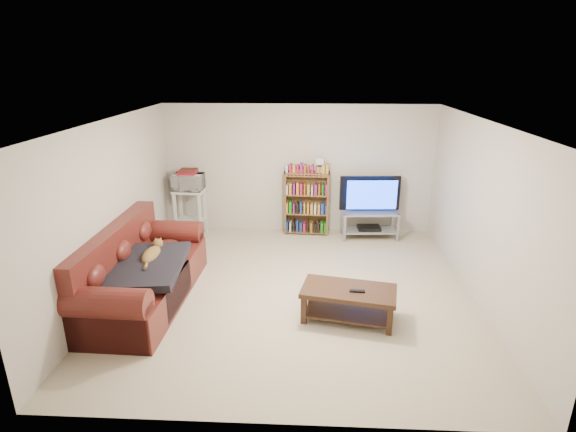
# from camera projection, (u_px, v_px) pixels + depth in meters

# --- Properties ---
(floor) EXTENTS (5.00, 5.00, 0.00)m
(floor) POSITION_uv_depth(u_px,v_px,m) (294.00, 291.00, 6.43)
(floor) COLOR beige
(floor) RESTS_ON ground
(ceiling) EXTENTS (5.00, 5.00, 0.00)m
(ceiling) POSITION_uv_depth(u_px,v_px,m) (294.00, 122.00, 5.65)
(ceiling) COLOR white
(ceiling) RESTS_ON ground
(wall_back) EXTENTS (5.00, 0.00, 5.00)m
(wall_back) POSITION_uv_depth(u_px,v_px,m) (299.00, 169.00, 8.40)
(wall_back) COLOR beige
(wall_back) RESTS_ON ground
(wall_front) EXTENTS (5.00, 0.00, 5.00)m
(wall_front) POSITION_uv_depth(u_px,v_px,m) (283.00, 309.00, 3.68)
(wall_front) COLOR beige
(wall_front) RESTS_ON ground
(wall_left) EXTENTS (0.00, 5.00, 5.00)m
(wall_left) POSITION_uv_depth(u_px,v_px,m) (112.00, 209.00, 6.16)
(wall_left) COLOR beige
(wall_left) RESTS_ON ground
(wall_right) EXTENTS (0.00, 5.00, 5.00)m
(wall_right) POSITION_uv_depth(u_px,v_px,m) (483.00, 215.00, 5.93)
(wall_right) COLOR beige
(wall_right) RESTS_ON ground
(sofa) EXTENTS (1.13, 2.47, 1.04)m
(sofa) POSITION_uv_depth(u_px,v_px,m) (138.00, 276.00, 6.09)
(sofa) COLOR #581C16
(sofa) RESTS_ON floor
(blanket) EXTENTS (1.01, 1.27, 0.20)m
(blanket) POSITION_uv_depth(u_px,v_px,m) (145.00, 266.00, 5.84)
(blanket) COLOR black
(blanket) RESTS_ON sofa
(cat) EXTENTS (0.29, 0.67, 0.20)m
(cat) POSITION_uv_depth(u_px,v_px,m) (151.00, 255.00, 6.03)
(cat) COLOR brown
(cat) RESTS_ON sofa
(coffee_table) EXTENTS (1.26, 0.80, 0.43)m
(coffee_table) POSITION_uv_depth(u_px,v_px,m) (349.00, 298.00, 5.65)
(coffee_table) COLOR #351F12
(coffee_table) RESTS_ON floor
(remote) EXTENTS (0.19, 0.06, 0.02)m
(remote) POSITION_uv_depth(u_px,v_px,m) (357.00, 291.00, 5.54)
(remote) COLOR black
(remote) RESTS_ON coffee_table
(tv_stand) EXTENTS (1.05, 0.53, 0.51)m
(tv_stand) POSITION_uv_depth(u_px,v_px,m) (369.00, 220.00, 8.28)
(tv_stand) COLOR #999EA3
(tv_stand) RESTS_ON floor
(television) EXTENTS (1.11, 0.22, 0.64)m
(television) POSITION_uv_depth(u_px,v_px,m) (371.00, 195.00, 8.12)
(television) COLOR black
(television) RESTS_ON tv_stand
(dvd_player) EXTENTS (0.43, 0.31, 0.06)m
(dvd_player) POSITION_uv_depth(u_px,v_px,m) (369.00, 228.00, 8.33)
(dvd_player) COLOR black
(dvd_player) RESTS_ON tv_stand
(bookshelf) EXTENTS (0.84, 0.30, 1.20)m
(bookshelf) POSITION_uv_depth(u_px,v_px,m) (307.00, 202.00, 8.39)
(bookshelf) COLOR brown
(bookshelf) RESTS_ON floor
(shelf_clutter) EXTENTS (0.61, 0.20, 0.28)m
(shelf_clutter) POSITION_uv_depth(u_px,v_px,m) (313.00, 166.00, 8.17)
(shelf_clutter) COLOR silver
(shelf_clutter) RESTS_ON bookshelf
(microwave_stand) EXTENTS (0.57, 0.43, 0.88)m
(microwave_stand) POSITION_uv_depth(u_px,v_px,m) (190.00, 206.00, 8.36)
(microwave_stand) COLOR silver
(microwave_stand) RESTS_ON floor
(microwave) EXTENTS (0.56, 0.40, 0.30)m
(microwave) POSITION_uv_depth(u_px,v_px,m) (188.00, 182.00, 8.21)
(microwave) COLOR silver
(microwave) RESTS_ON microwave_stand
(game_boxes) EXTENTS (0.34, 0.30, 0.05)m
(game_boxes) POSITION_uv_depth(u_px,v_px,m) (188.00, 173.00, 8.15)
(game_boxes) COLOR maroon
(game_boxes) RESTS_ON microwave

